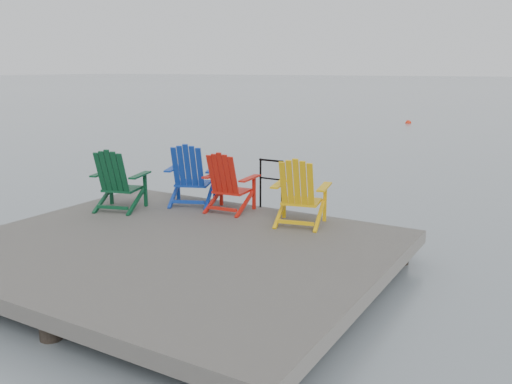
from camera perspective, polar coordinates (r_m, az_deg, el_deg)
The scene contains 8 objects.
ground at distance 8.14m, azimuth -8.50°, elevation -8.71°, with size 400.00×400.00×0.00m, color slate.
dock at distance 8.02m, azimuth -8.59°, elevation -6.40°, with size 6.00×5.00×1.40m.
handrail at distance 9.66m, azimuth 1.60°, elevation 1.35°, with size 0.48×0.04×0.90m.
chair_green at distance 9.87m, azimuth -14.33°, elevation 1.27°, with size 1.03×0.98×1.10m.
chair_blue at distance 10.01m, azimuth -6.86°, elevation 1.86°, with size 1.10×1.05×1.14m.
chair_red at distance 9.48m, azimuth -2.93°, elevation 1.07°, with size 0.90×0.84×1.06m.
chair_yellow at distance 8.66m, azimuth 4.62°, elevation 0.04°, with size 1.00×0.95×1.10m.
buoy_b at distance 31.21m, azimuth 15.73°, elevation 6.99°, with size 0.33×0.33×0.33m, color red.
Camera 1 is at (4.82, -5.84, 2.98)m, focal length 38.00 mm.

